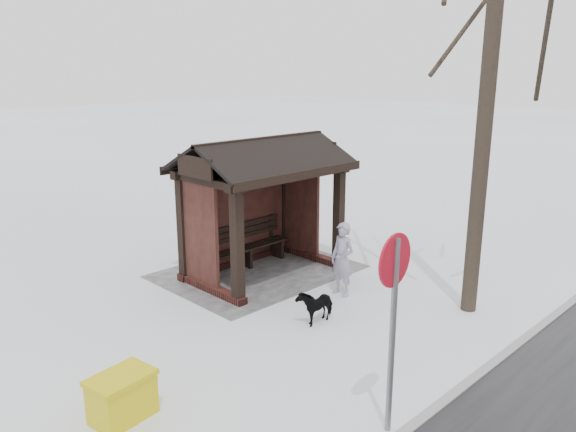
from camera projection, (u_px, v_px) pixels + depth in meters
The scene contains 8 objects.
ground at pixel (264, 274), 12.69m from camera, with size 120.00×120.00×0.00m, color white.
kerb at pixel (497, 361), 8.91m from camera, with size 120.00×0.15×0.06m, color gray.
trampled_patch at pixel (258, 271), 12.82m from camera, with size 4.20×3.20×0.02m, color gray.
bus_shelter at pixel (258, 179), 12.24m from camera, with size 3.60×2.40×3.09m.
pedestrian at pixel (342, 259), 11.34m from camera, with size 0.56×0.37×1.53m, color #9A91AA.
dog at pixel (315, 305), 10.24m from camera, with size 0.35×0.77×0.65m, color black.
grit_bin at pixel (122, 397), 7.38m from camera, with size 0.90×0.68×0.64m.
road_sign at pixel (393, 294), 6.76m from camera, with size 0.67×0.11×2.64m.
Camera 1 is at (8.01, 8.86, 4.51)m, focal length 35.00 mm.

